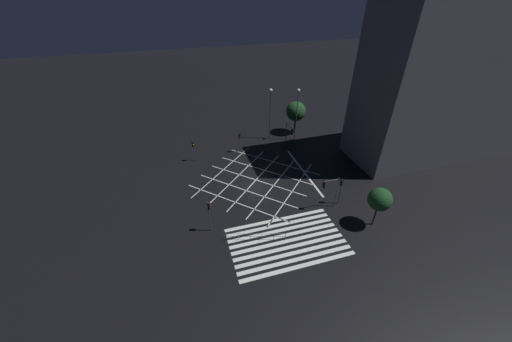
% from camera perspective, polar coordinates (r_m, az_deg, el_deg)
% --- Properties ---
extents(ground_plane, '(200.00, 200.00, 0.00)m').
position_cam_1_polar(ground_plane, '(42.62, 0.00, -1.80)').
color(ground_plane, black).
extents(road_markings, '(19.65, 26.16, 0.01)m').
position_cam_1_polar(road_markings, '(36.44, 4.46, -9.37)').
color(road_markings, silver).
rests_on(road_markings, ground_plane).
extents(office_building, '(29.95, 10.06, 28.26)m').
position_cam_1_polar(office_building, '(54.28, 35.92, 16.53)').
color(office_building, slate).
rests_on(office_building, ground_plane).
extents(traffic_light_ne_cross, '(0.36, 2.73, 4.33)m').
position_cam_1_polar(traffic_light_ne_cross, '(49.43, 6.70, 7.72)').
color(traffic_light_ne_cross, '#424244').
rests_on(traffic_light_ne_cross, ground_plane).
extents(traffic_light_se_main, '(2.32, 0.36, 4.59)m').
position_cam_1_polar(traffic_light_se_main, '(36.81, 14.56, -3.21)').
color(traffic_light_se_main, '#424244').
rests_on(traffic_light_se_main, ground_plane).
extents(traffic_light_nw_cross, '(0.36, 0.39, 3.60)m').
position_cam_1_polar(traffic_light_nw_cross, '(46.92, -12.40, 4.73)').
color(traffic_light_nw_cross, '#424244').
rests_on(traffic_light_nw_cross, ground_plane).
extents(traffic_light_median_north, '(0.36, 0.39, 3.58)m').
position_cam_1_polar(traffic_light_median_north, '(48.43, -3.27, 6.49)').
color(traffic_light_median_north, '#424244').
rests_on(traffic_light_median_north, ground_plane).
extents(traffic_light_sw_main, '(0.39, 0.36, 4.35)m').
position_cam_1_polar(traffic_light_sw_main, '(33.13, -9.33, -7.86)').
color(traffic_light_sw_main, '#424244').
rests_on(traffic_light_sw_main, ground_plane).
extents(traffic_light_se_cross, '(0.36, 0.39, 3.88)m').
position_cam_1_polar(traffic_light_se_cross, '(38.37, 16.61, -2.96)').
color(traffic_light_se_cross, '#424244').
rests_on(traffic_light_se_cross, ground_plane).
extents(street_lamp_east, '(0.61, 0.61, 9.42)m').
position_cam_1_polar(street_lamp_east, '(51.28, 2.92, 13.69)').
color(street_lamp_east, '#424244').
rests_on(street_lamp_east, ground_plane).
extents(street_lamp_west, '(0.57, 0.57, 9.57)m').
position_cam_1_polar(street_lamp_west, '(51.27, 8.29, 13.22)').
color(street_lamp_west, '#424244').
rests_on(street_lamp_west, ground_plane).
extents(street_tree_near, '(3.65, 3.65, 6.20)m').
position_cam_1_polar(street_tree_near, '(54.87, 7.97, 11.74)').
color(street_tree_near, '#38281C').
rests_on(street_tree_near, ground_plane).
extents(street_tree_far, '(2.75, 2.75, 5.31)m').
position_cam_1_polar(street_tree_far, '(35.88, 23.52, -5.25)').
color(street_tree_far, '#38281C').
rests_on(street_tree_far, ground_plane).
extents(pedestrian_railing, '(6.54, 1.98, 1.05)m').
position_cam_1_polar(pedestrian_railing, '(33.32, 0.00, -12.85)').
color(pedestrian_railing, gray).
rests_on(pedestrian_railing, ground_plane).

